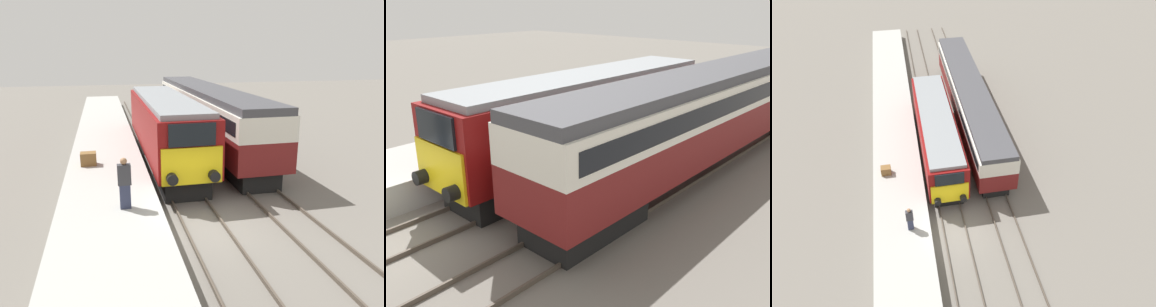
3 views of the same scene
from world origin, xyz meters
TOP-DOWN VIEW (x-y plane):
  - platform_left at (-3.30, 8.00)m, footprint 3.50×50.00m
  - rails_near_track at (0.00, 5.00)m, footprint 1.51×60.00m
  - rails_far_track at (3.40, 5.00)m, footprint 1.50×60.00m
  - locomotive at (0.00, 8.33)m, footprint 2.70×13.19m
  - passenger_carriage at (3.40, 12.23)m, footprint 2.75×19.92m
  - luggage_crate at (-4.09, 5.47)m, footprint 0.70×0.56m

SIDE VIEW (x-z plane):
  - rails_near_track at x=0.00m, z-range 0.00..0.14m
  - rails_far_track at x=3.40m, z-range 0.00..0.14m
  - platform_left at x=-3.30m, z-range 0.00..1.03m
  - luggage_crate at x=-4.09m, z-range 1.03..1.63m
  - locomotive at x=0.00m, z-range 0.21..3.97m
  - passenger_carriage at x=3.40m, z-range 0.43..4.30m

